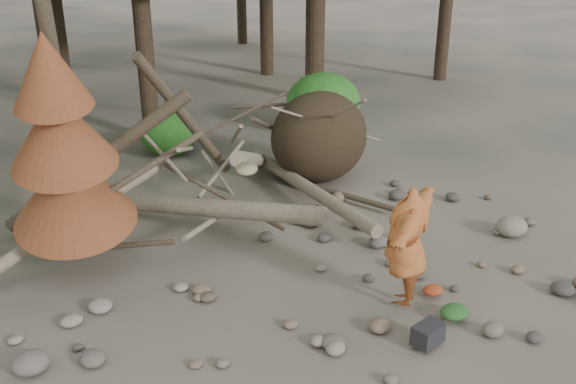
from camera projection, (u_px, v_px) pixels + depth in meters
ground at (369, 304)px, 9.54m from camera, size 120.00×120.00×0.00m
deadfall_pile at (300, 145)px, 13.41m from camera, size 8.55×5.24×3.30m
dead_conifer at (64, 152)px, 9.46m from camera, size 2.06×2.16×4.35m
bush_mid at (169, 133)px, 15.50m from camera, size 1.40×1.40×1.12m
bush_right at (323, 103)px, 17.16m from camera, size 2.00×2.00×1.60m
frisbee_thrower at (406, 246)px, 9.11m from camera, size 3.62×1.65×2.55m
backpack at (428, 338)px, 8.52m from camera, size 0.44×0.31×0.28m
cloth_green at (454, 315)px, 9.12m from camera, size 0.44×0.37×0.17m
cloth_orange at (432, 293)px, 9.71m from camera, size 0.33×0.27×0.12m
boulder_mid_right at (512, 226)px, 11.57m from camera, size 0.59×0.53×0.36m
boulder_mid_left at (31, 363)px, 8.03m from camera, size 0.47×0.42×0.28m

